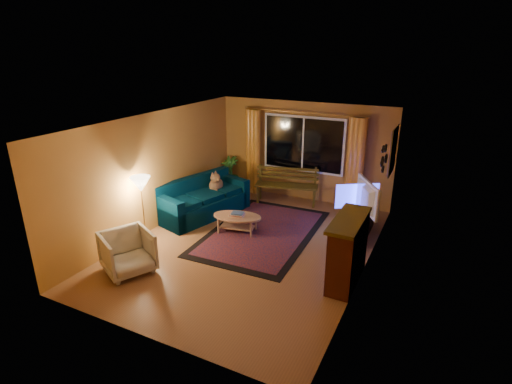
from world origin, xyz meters
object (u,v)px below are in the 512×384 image
at_px(coffee_table, 237,224).
at_px(tv_console, 359,223).
at_px(sofa, 203,198).
at_px(armchair, 128,250).
at_px(bench, 286,194).
at_px(floor_lamp, 143,210).

xyz_separation_m(coffee_table, tv_console, (2.36, 1.05, 0.07)).
bearing_deg(sofa, coffee_table, -5.36).
relative_size(sofa, tv_console, 1.73).
bearing_deg(tv_console, armchair, -136.47).
xyz_separation_m(armchair, tv_console, (3.31, 3.30, -0.15)).
relative_size(coffee_table, tv_console, 0.83).
distance_m(bench, coffee_table, 2.05).
relative_size(sofa, coffee_table, 2.08).
height_order(armchair, tv_console, armchair).
xyz_separation_m(bench, sofa, (-1.44, -1.58, 0.21)).
xyz_separation_m(bench, armchair, (-1.24, -4.27, 0.18)).
xyz_separation_m(floor_lamp, coffee_table, (1.48, 1.20, -0.49)).
bearing_deg(floor_lamp, tv_console, 30.37).
bearing_deg(coffee_table, armchair, -112.82).
relative_size(armchair, coffee_table, 0.79).
bearing_deg(bench, tv_console, -40.45).
xyz_separation_m(bench, tv_console, (2.06, -0.97, 0.03)).
xyz_separation_m(sofa, armchair, (0.20, -2.69, -0.03)).
xyz_separation_m(sofa, coffee_table, (1.15, -0.45, -0.25)).
relative_size(floor_lamp, coffee_table, 1.31).
height_order(bench, sofa, sofa).
bearing_deg(armchair, floor_lamp, 54.18).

